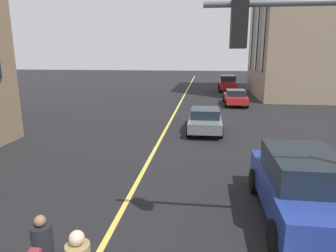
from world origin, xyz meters
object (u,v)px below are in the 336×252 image
at_px(car_blue_far, 301,186).
at_px(car_red_oncoming, 235,97).
at_px(car_grey_parked_b, 205,119).
at_px(car_red_near, 228,83).

height_order(car_blue_far, car_red_oncoming, car_blue_far).
xyz_separation_m(car_blue_far, car_red_oncoming, (18.92, -0.00, -0.27)).
relative_size(car_blue_far, car_red_oncoming, 1.07).
distance_m(car_grey_parked_b, car_blue_far, 9.67).
height_order(car_grey_parked_b, car_blue_far, car_blue_far).
distance_m(car_red_near, car_red_oncoming, 10.31).
xyz_separation_m(car_grey_parked_b, car_blue_far, (-9.32, -2.59, 0.27)).
distance_m(car_grey_parked_b, car_red_oncoming, 9.95).
relative_size(car_grey_parked_b, car_red_near, 0.94).
xyz_separation_m(car_grey_parked_b, car_red_oncoming, (9.60, -2.59, 0.00)).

